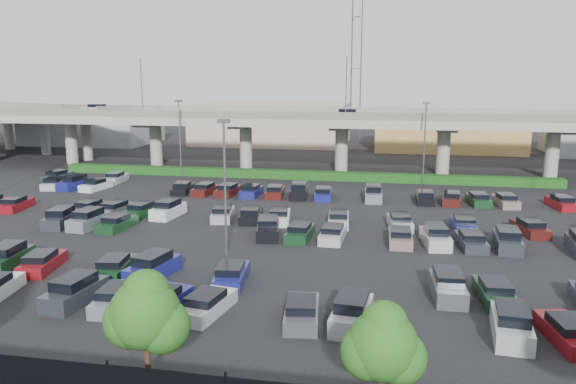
{
  "coord_description": "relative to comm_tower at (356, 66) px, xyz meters",
  "views": [
    {
      "loc": [
        12.09,
        -47.21,
        13.28
      ],
      "look_at": [
        2.01,
        6.7,
        2.0
      ],
      "focal_mm": 35.0,
      "sensor_mm": 36.0,
      "label": 1
    }
  ],
  "objects": [
    {
      "name": "distant_buildings",
      "position": [
        8.38,
        -12.19,
        -11.87
      ],
      "size": [
        138.0,
        24.0,
        9.0
      ],
      "color": "gray",
      "rests_on": "ground"
    },
    {
      "name": "tree_row",
      "position": [
        -3.3,
        -100.53,
        -12.09
      ],
      "size": [
        65.07,
        3.66,
        5.94
      ],
      "color": "#332316",
      "rests_on": "ground"
    },
    {
      "name": "fence",
      "position": [
        -4.05,
        -102.0,
        -14.71
      ],
      "size": [
        70.0,
        0.1,
        2.0
      ],
      "color": "black",
      "rests_on": "ground"
    },
    {
      "name": "comm_tower",
      "position": [
        0.0,
        0.0,
        0.0
      ],
      "size": [
        2.4,
        2.4,
        30.0
      ],
      "color": "#515156",
      "rests_on": "ground"
    },
    {
      "name": "overpass",
      "position": [
        -4.22,
        -41.99,
        -8.64
      ],
      "size": [
        150.0,
        13.0,
        15.8
      ],
      "color": "gray",
      "rests_on": "ground"
    },
    {
      "name": "ground",
      "position": [
        -4.0,
        -74.0,
        -15.61
      ],
      "size": [
        280.0,
        280.0,
        0.0
      ],
      "primitive_type": "plane",
      "color": "black"
    },
    {
      "name": "parked_cars",
      "position": [
        -3.77,
        -77.4,
        -15.0
      ],
      "size": [
        63.01,
        41.61,
        1.67
      ],
      "color": "maroon",
      "rests_on": "ground"
    },
    {
      "name": "on_ramp",
      "position": [
        -56.1,
        -30.95,
        -8.76
      ],
      "size": [
        50.93,
        30.13,
        8.8
      ],
      "color": "gray",
      "rests_on": "ground"
    },
    {
      "name": "hedge",
      "position": [
        -4.0,
        -49.0,
        -15.06
      ],
      "size": [
        66.0,
        1.6,
        1.1
      ],
      "primitive_type": "cube",
      "color": "#163F12",
      "rests_on": "ground"
    },
    {
      "name": "light_poles",
      "position": [
        -8.12,
        -72.0,
        -9.37
      ],
      "size": [
        66.9,
        48.38,
        10.3
      ],
      "color": "#515156",
      "rests_on": "ground"
    }
  ]
}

